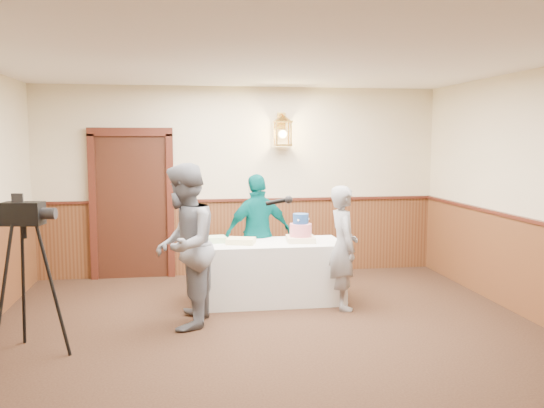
{
  "coord_description": "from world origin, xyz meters",
  "views": [
    {
      "loc": [
        -0.87,
        -5.08,
        2.02
      ],
      "look_at": [
        0.19,
        1.7,
        1.25
      ],
      "focal_mm": 38.0,
      "sensor_mm": 36.0,
      "label": 1
    }
  ],
  "objects": [
    {
      "name": "tiered_cake",
      "position": [
        0.58,
        1.87,
        0.89
      ],
      "size": [
        0.37,
        0.37,
        0.35
      ],
      "rotation": [
        0.0,
        0.0,
        -0.09
      ],
      "color": "beige",
      "rests_on": "display_table"
    },
    {
      "name": "assistant_p",
      "position": [
        0.11,
        2.35,
        0.79
      ],
      "size": [
        0.99,
        0.63,
        1.57
      ],
      "primitive_type": "imported",
      "rotation": [
        0.0,
        0.0,
        3.43
      ],
      "color": "#014E4D",
      "rests_on": "ground"
    },
    {
      "name": "baker",
      "position": [
        1.01,
        1.47,
        0.74
      ],
      "size": [
        0.36,
        0.54,
        1.48
      ],
      "primitive_type": "imported",
      "rotation": [
        0.0,
        0.0,
        1.57
      ],
      "color": "gray",
      "rests_on": "ground"
    },
    {
      "name": "sheet_cake_green",
      "position": [
        -0.5,
        2.0,
        0.79
      ],
      "size": [
        0.33,
        0.27,
        0.07
      ],
      "primitive_type": "cube",
      "rotation": [
        0.0,
        0.0,
        0.11
      ],
      "color": "#B2D697",
      "rests_on": "display_table"
    },
    {
      "name": "interviewer",
      "position": [
        -0.87,
        1.07,
        0.89
      ],
      "size": [
        1.53,
        0.97,
        1.77
      ],
      "rotation": [
        0.0,
        0.0,
        -1.76
      ],
      "color": "slate",
      "rests_on": "ground"
    },
    {
      "name": "ground",
      "position": [
        0.0,
        0.0,
        0.0
      ],
      "size": [
        7.0,
        7.0,
        0.0
      ],
      "primitive_type": "plane",
      "color": "black",
      "rests_on": "ground"
    },
    {
      "name": "room_shell",
      "position": [
        -0.05,
        0.45,
        1.52
      ],
      "size": [
        6.02,
        7.02,
        2.81
      ],
      "color": "beige",
      "rests_on": "ground"
    },
    {
      "name": "sheet_cake_yellow",
      "position": [
        -0.17,
        1.85,
        0.78
      ],
      "size": [
        0.39,
        0.34,
        0.07
      ],
      "primitive_type": "cube",
      "rotation": [
        0.0,
        0.0,
        -0.29
      ],
      "color": "#F3F391",
      "rests_on": "display_table"
    },
    {
      "name": "tv_camera_rig",
      "position": [
        -2.32,
        0.43,
        0.65
      ],
      "size": [
        0.57,
        0.53,
        1.45
      ],
      "rotation": [
        0.0,
        0.0,
        -0.16
      ],
      "color": "black",
      "rests_on": "ground"
    },
    {
      "name": "display_table",
      "position": [
        0.19,
        1.9,
        0.38
      ],
      "size": [
        1.8,
        0.8,
        0.75
      ],
      "primitive_type": "cube",
      "color": "white",
      "rests_on": "ground"
    }
  ]
}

